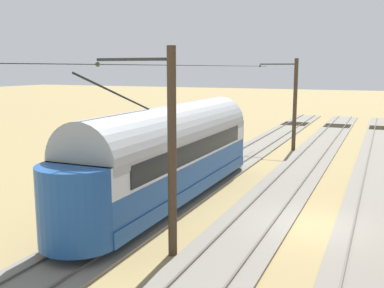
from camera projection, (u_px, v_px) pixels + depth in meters
name	position (u px, v px, depth m)	size (l,w,h in m)	color
ground_plane	(313.00, 227.00, 16.96)	(220.00, 220.00, 0.00)	#937F51
track_adjacent_siding	(374.00, 231.00, 16.40)	(2.80, 80.00, 0.18)	slate
track_third_siding	(260.00, 216.00, 18.06)	(2.80, 80.00, 0.18)	slate
track_outer_siding	(165.00, 203.00, 19.72)	(2.80, 80.00, 0.18)	slate
vintage_streetcar	(171.00, 152.00, 19.93)	(2.65, 15.82, 5.63)	#1E4C93
catenary_pole_foreground	(294.00, 103.00, 32.19)	(2.86, 0.28, 6.58)	#423323
catenary_pole_mid_near	(170.00, 149.00, 13.89)	(2.86, 0.28, 6.58)	#423323
overhead_wire_run	(112.00, 64.00, 15.10)	(2.65, 44.42, 0.18)	black
spare_tie_stack	(128.00, 178.00, 23.41)	(2.40, 2.40, 0.54)	#2D2316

